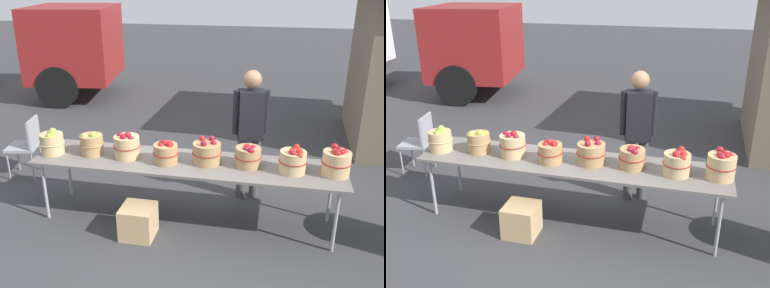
# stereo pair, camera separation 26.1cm
# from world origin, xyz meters

# --- Properties ---
(ground_plane) EXTENTS (40.00, 40.00, 0.00)m
(ground_plane) POSITION_xyz_m (0.00, 0.00, 0.00)
(ground_plane) COLOR #38383A
(market_table) EXTENTS (3.50, 0.76, 0.75)m
(market_table) POSITION_xyz_m (0.00, 0.00, 0.72)
(market_table) COLOR slate
(market_table) RESTS_ON ground
(apple_basket_green_0) EXTENTS (0.29, 0.29, 0.31)m
(apple_basket_green_0) POSITION_xyz_m (-1.60, -0.08, 0.88)
(apple_basket_green_0) COLOR tan
(apple_basket_green_0) RESTS_ON market_table
(apple_basket_green_1) EXTENTS (0.28, 0.28, 0.28)m
(apple_basket_green_1) POSITION_xyz_m (-1.13, -0.00, 0.88)
(apple_basket_green_1) COLOR #A87F51
(apple_basket_green_1) RESTS_ON market_table
(apple_basket_red_0) EXTENTS (0.31, 0.31, 0.31)m
(apple_basket_red_0) POSITION_xyz_m (-0.70, -0.01, 0.89)
(apple_basket_red_0) COLOR tan
(apple_basket_red_0) RESTS_ON market_table
(apple_basket_red_1) EXTENTS (0.29, 0.29, 0.27)m
(apple_basket_red_1) POSITION_xyz_m (-0.22, -0.06, 0.87)
(apple_basket_red_1) COLOR #A87F51
(apple_basket_red_1) RESTS_ON market_table
(apple_basket_red_2) EXTENTS (0.33, 0.33, 0.29)m
(apple_basket_red_2) POSITION_xyz_m (0.23, 0.02, 0.87)
(apple_basket_red_2) COLOR #A87F51
(apple_basket_red_2) RESTS_ON market_table
(apple_basket_red_3) EXTENTS (0.30, 0.30, 0.26)m
(apple_basket_red_3) POSITION_xyz_m (0.68, 0.02, 0.87)
(apple_basket_red_3) COLOR #A87F51
(apple_basket_red_3) RESTS_ON market_table
(apple_basket_red_4) EXTENTS (0.30, 0.30, 0.29)m
(apple_basket_red_4) POSITION_xyz_m (1.16, -0.03, 0.88)
(apple_basket_red_4) COLOR tan
(apple_basket_red_4) RESTS_ON market_table
(apple_basket_red_5) EXTENTS (0.31, 0.31, 0.31)m
(apple_basket_red_5) POSITION_xyz_m (1.60, -0.00, 0.89)
(apple_basket_red_5) COLOR tan
(apple_basket_red_5) RESTS_ON market_table
(vendor_adult) EXTENTS (0.43, 0.29, 1.67)m
(vendor_adult) POSITION_xyz_m (0.65, 0.71, 0.99)
(vendor_adult) COLOR #3F3F3F
(vendor_adult) RESTS_ON ground
(folding_chair) EXTENTS (0.47, 0.47, 0.86)m
(folding_chair) POSITION_xyz_m (-2.47, 0.72, 0.51)
(folding_chair) COLOR #99999E
(folding_chair) RESTS_ON ground
(produce_crate) EXTENTS (0.36, 0.36, 0.36)m
(produce_crate) POSITION_xyz_m (-0.45, -0.44, 0.18)
(produce_crate) COLOR tan
(produce_crate) RESTS_ON ground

